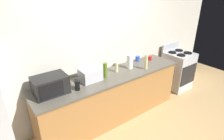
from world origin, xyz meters
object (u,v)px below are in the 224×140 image
toaster_oven (90,74)px  mug_red (150,58)px  cordless_phone (77,85)px  paper_towel_roll (130,62)px  bottle_hand_soap (116,67)px  bottle_vinegar (146,62)px  bottle_olive_oil (105,70)px  microwave (50,85)px  mug_blue (138,59)px  stove_range (177,70)px

toaster_oven → mug_red: 1.50m
toaster_oven → mug_red: toaster_oven is taller
toaster_oven → cordless_phone: toaster_oven is taller
toaster_oven → paper_towel_roll: 0.86m
bottle_hand_soap → bottle_vinegar: bearing=-24.4°
bottle_hand_soap → mug_red: bottle_hand_soap is taller
bottle_olive_oil → mug_red: 1.24m
microwave → mug_blue: (1.92, 0.18, -0.08)m
bottle_olive_oil → bottle_hand_soap: size_ratio=1.42×
stove_range → bottle_hand_soap: bottle_hand_soap is taller
stove_range → bottle_hand_soap: size_ratio=5.96×
microwave → mug_red: bearing=2.0°
paper_towel_roll → cordless_phone: (-1.17, -0.13, -0.06)m
stove_range → cordless_phone: bearing=-178.3°
microwave → paper_towel_roll: 1.53m
stove_range → bottle_hand_soap: bearing=177.9°
cordless_phone → bottle_olive_oil: bottle_olive_oil is taller
bottle_vinegar → cordless_phone: bearing=176.4°
bottle_olive_oil → toaster_oven: bearing=170.6°
cordless_phone → bottle_vinegar: bearing=7.8°
toaster_oven → mug_blue: size_ratio=3.33×
cordless_phone → mug_blue: 1.59m
cordless_phone → bottle_vinegar: 1.39m
cordless_phone → bottle_olive_oil: size_ratio=0.58×
toaster_oven → cordless_phone: size_ratio=2.27×
stove_range → toaster_oven: (-2.40, 0.06, 0.54)m
bottle_olive_oil → bottle_hand_soap: 0.29m
microwave → bottle_vinegar: bottle_vinegar is taller
bottle_vinegar → mug_blue: size_ratio=2.84×
bottle_vinegar → mug_red: bearing=34.2°
paper_towel_roll → mug_red: 0.65m
microwave → mug_red: size_ratio=5.47×
bottle_olive_oil → microwave: bearing=178.1°
bottle_hand_soap → mug_red: bearing=3.2°
microwave → mug_blue: microwave is taller
paper_towel_roll → bottle_vinegar: bearing=-45.2°
mug_red → mug_blue: (-0.26, 0.11, 0.01)m
stove_range → mug_blue: bearing=168.7°
stove_range → bottle_vinegar: bottle_vinegar is taller
paper_towel_roll → cordless_phone: size_ratio=1.80×
toaster_oven → bottle_vinegar: bearing=-11.9°
bottle_vinegar → mug_red: 0.52m
microwave → cordless_phone: (0.36, -0.13, -0.06)m
microwave → toaster_oven: (0.67, 0.01, -0.03)m
mug_red → stove_range: bearing=-7.7°
bottle_hand_soap → microwave: bearing=-179.0°
stove_range → toaster_oven: size_ratio=3.18×
bottle_hand_soap → mug_red: 0.95m
paper_towel_roll → mug_red: (0.64, 0.07, -0.09)m
microwave → toaster_oven: 0.68m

